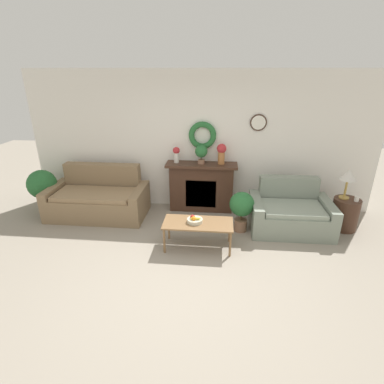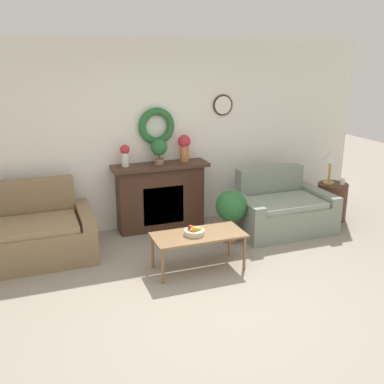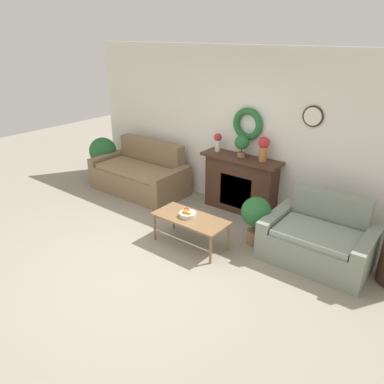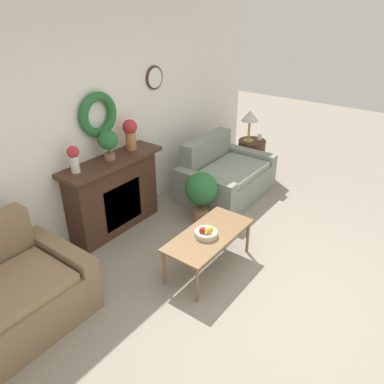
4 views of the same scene
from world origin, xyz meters
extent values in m
plane|color=gray|center=(0.00, 0.00, 0.00)|extent=(16.00, 16.00, 0.00)
cube|color=white|center=(0.00, 2.50, 1.35)|extent=(6.80, 0.06, 2.70)
cylinder|color=#382319|center=(1.10, 2.45, 1.76)|extent=(0.31, 0.02, 0.31)
cylinder|color=white|center=(1.10, 2.44, 1.76)|extent=(0.26, 0.01, 0.26)
torus|color=#286633|center=(0.06, 2.41, 1.50)|extent=(0.53, 0.11, 0.53)
cube|color=#42281C|center=(0.06, 2.30, 0.47)|extent=(1.25, 0.34, 0.93)
cube|color=black|center=(0.06, 2.14, 0.40)|extent=(0.60, 0.02, 0.56)
cube|color=orange|center=(0.06, 2.13, 0.33)|extent=(0.48, 0.01, 0.31)
cube|color=#42281C|center=(0.06, 2.26, 0.96)|extent=(1.39, 0.41, 0.05)
cube|color=#846B4C|center=(-1.93, 1.72, 0.22)|extent=(1.52, 0.75, 0.44)
cube|color=#846B4C|center=(-1.93, 2.20, 0.47)|extent=(1.52, 0.21, 0.94)
cube|color=#846B4C|center=(-2.78, 1.82, 0.29)|extent=(0.17, 0.96, 0.58)
cube|color=#846B4C|center=(-1.09, 1.82, 0.29)|extent=(0.17, 0.96, 0.58)
cube|color=#917554|center=(-1.93, 1.72, 0.48)|extent=(1.46, 0.69, 0.08)
cube|color=gray|center=(1.69, 1.51, 0.21)|extent=(1.06, 0.76, 0.41)
cube|color=gray|center=(1.69, 1.99, 0.43)|extent=(1.05, 0.22, 0.86)
cube|color=gray|center=(1.08, 1.61, 0.28)|extent=(0.18, 0.97, 0.55)
cube|color=gray|center=(2.30, 1.62, 0.28)|extent=(0.18, 0.97, 0.55)
cube|color=gray|center=(1.69, 1.51, 0.45)|extent=(1.02, 0.70, 0.08)
cube|color=olive|center=(0.10, 0.86, 0.44)|extent=(1.10, 0.51, 0.03)
cylinder|color=olive|center=(-0.41, 0.65, 0.21)|extent=(0.04, 0.04, 0.42)
cylinder|color=olive|center=(0.61, 0.65, 0.21)|extent=(0.04, 0.04, 0.42)
cylinder|color=olive|center=(-0.41, 1.07, 0.21)|extent=(0.04, 0.04, 0.42)
cylinder|color=olive|center=(0.61, 1.07, 0.21)|extent=(0.04, 0.04, 0.42)
cylinder|color=beige|center=(0.05, 0.86, 0.48)|extent=(0.25, 0.25, 0.06)
sphere|color=#B2231E|center=(0.01, 0.88, 0.53)|extent=(0.08, 0.08, 0.08)
sphere|color=orange|center=(0.04, 0.83, 0.53)|extent=(0.07, 0.07, 0.07)
sphere|color=orange|center=(0.03, 0.84, 0.53)|extent=(0.07, 0.07, 0.07)
ellipsoid|color=yellow|center=(0.06, 0.83, 0.53)|extent=(0.17, 0.06, 0.04)
cylinder|color=silver|center=(-0.44, 2.30, 1.08)|extent=(0.10, 0.10, 0.19)
sphere|color=#B72D33|center=(-0.44, 2.30, 1.23)|extent=(0.13, 0.13, 0.13)
cylinder|color=#AD6B38|center=(0.43, 2.30, 1.10)|extent=(0.13, 0.13, 0.23)
sphere|color=#B72D33|center=(0.43, 2.30, 1.28)|extent=(0.18, 0.18, 0.18)
cylinder|color=#8E664C|center=(0.05, 2.28, 1.02)|extent=(0.13, 0.13, 0.08)
cylinder|color=#4C3823|center=(0.05, 2.28, 1.09)|extent=(0.02, 0.02, 0.07)
sphere|color=#286633|center=(0.05, 2.28, 1.23)|extent=(0.24, 0.24, 0.24)
cylinder|color=#8E664C|center=(-3.08, 1.92, 0.09)|extent=(0.24, 0.24, 0.18)
cylinder|color=#4C3823|center=(-3.08, 1.92, 0.25)|extent=(0.04, 0.04, 0.16)
sphere|color=#286633|center=(-3.08, 1.92, 0.57)|extent=(0.57, 0.57, 0.57)
cylinder|color=#8E664C|center=(0.81, 1.47, 0.11)|extent=(0.22, 0.22, 0.22)
cylinder|color=#4C3823|center=(0.81, 1.47, 0.28)|extent=(0.04, 0.04, 0.12)
sphere|color=#286633|center=(0.81, 1.47, 0.52)|extent=(0.43, 0.43, 0.43)
camera|label=1|loc=(0.41, -3.29, 2.68)|focal=28.00mm
camera|label=2|loc=(-1.68, -3.73, 2.49)|focal=42.00mm
camera|label=3|loc=(3.05, -2.85, 2.89)|focal=35.00mm
camera|label=4|loc=(-2.71, -1.00, 2.73)|focal=35.00mm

